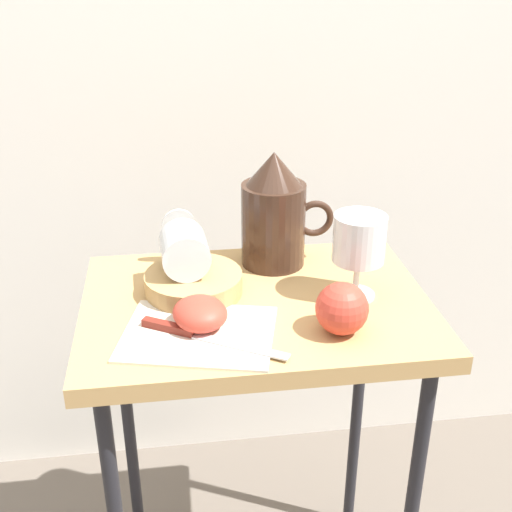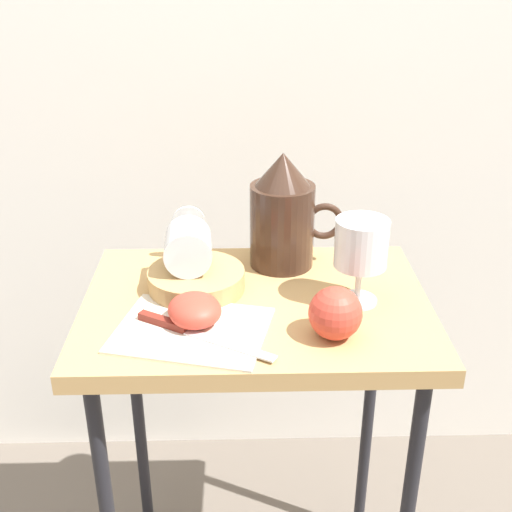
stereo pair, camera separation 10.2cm
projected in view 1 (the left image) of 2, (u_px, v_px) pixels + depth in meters
curtain_drape at (224, 85)px, 1.39m from camera, size 2.40×0.03×1.93m
table at (256, 343)px, 1.09m from camera, size 0.56×0.40×0.72m
linen_napkin at (199, 334)px, 0.96m from camera, size 0.26×0.22×0.00m
basket_tray at (194, 283)px, 1.07m from camera, size 0.16×0.16×0.03m
pitcher at (274, 220)px, 1.15m from camera, size 0.17×0.11×0.21m
wine_glass_upright at (359, 243)px, 1.03m from camera, size 0.08×0.08×0.14m
wine_glass_tipped_near at (184, 249)px, 1.06m from camera, size 0.08×0.15×0.08m
apple_half_left at (199, 312)px, 0.97m from camera, size 0.08×0.08×0.04m
apple_half_right at (201, 315)px, 0.97m from camera, size 0.08×0.08×0.04m
apple_whole at (342, 309)px, 0.95m from camera, size 0.08×0.08×0.08m
knife at (192, 333)px, 0.95m from camera, size 0.21×0.13×0.01m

